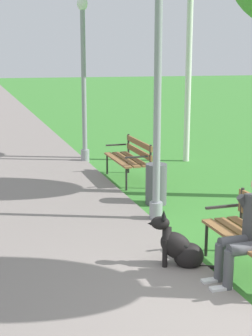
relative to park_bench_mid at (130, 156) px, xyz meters
name	(u,v)px	position (x,y,z in m)	size (l,w,h in m)	color
park_bench_mid	(130,156)	(0.00, 0.00, 0.00)	(0.55, 1.50, 0.85)	olive
person_seated_on_near_bench	(251,226)	(-0.19, -4.83, 0.17)	(0.74, 0.49, 1.25)	#4C4C51
dog_black	(180,248)	(-0.74, -4.22, -0.25)	(0.80, 0.44, 0.71)	black
lamp_post_near	(158,61)	(-0.40, -2.52, 1.88)	(0.24, 0.24, 4.63)	gray
lamp_post_mid	(84,79)	(-0.47, 2.09, 1.46)	(0.24, 0.24, 3.80)	gray
litter_bin	(156,184)	(-0.08, -1.68, -0.16)	(0.36, 0.36, 0.70)	#515156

